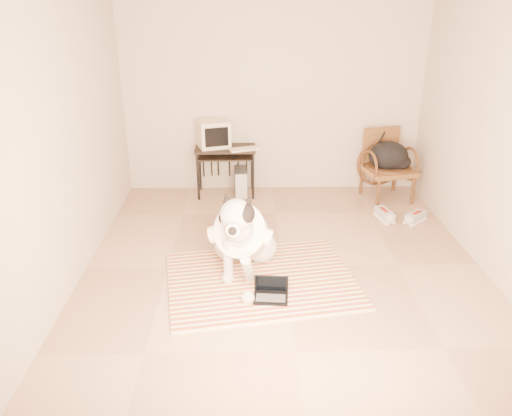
{
  "coord_description": "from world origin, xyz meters",
  "views": [
    {
      "loc": [
        -0.37,
        -4.42,
        2.56
      ],
      "look_at": [
        -0.28,
        -0.13,
        0.7
      ],
      "focal_mm": 35.0,
      "sensor_mm": 36.0,
      "label": 1
    }
  ],
  "objects_px": {
    "pc_tower": "(241,182)",
    "rattan_chair": "(387,165)",
    "computer_desk": "(225,155)",
    "crt_monitor": "(213,134)",
    "dog": "(243,236)",
    "backpack": "(390,157)",
    "laptop": "(271,292)"
  },
  "relations": [
    {
      "from": "crt_monitor",
      "to": "backpack",
      "type": "height_order",
      "value": "crt_monitor"
    },
    {
      "from": "pc_tower",
      "to": "rattan_chair",
      "type": "xyz_separation_m",
      "value": [
        1.94,
        -0.15,
        0.28
      ]
    },
    {
      "from": "laptop",
      "to": "computer_desk",
      "type": "distance_m",
      "value": 2.67
    },
    {
      "from": "dog",
      "to": "computer_desk",
      "type": "relative_size",
      "value": 1.69
    },
    {
      "from": "laptop",
      "to": "dog",
      "type": "bearing_deg",
      "value": 116.02
    },
    {
      "from": "pc_tower",
      "to": "backpack",
      "type": "height_order",
      "value": "backpack"
    },
    {
      "from": "laptop",
      "to": "rattan_chair",
      "type": "distance_m",
      "value": 2.96
    },
    {
      "from": "rattan_chair",
      "to": "pc_tower",
      "type": "bearing_deg",
      "value": 175.46
    },
    {
      "from": "laptop",
      "to": "computer_desk",
      "type": "relative_size",
      "value": 0.41
    },
    {
      "from": "dog",
      "to": "backpack",
      "type": "relative_size",
      "value": 2.47
    },
    {
      "from": "pc_tower",
      "to": "backpack",
      "type": "relative_size",
      "value": 0.71
    },
    {
      "from": "dog",
      "to": "rattan_chair",
      "type": "height_order",
      "value": "dog"
    },
    {
      "from": "dog",
      "to": "laptop",
      "type": "distance_m",
      "value": 0.66
    },
    {
      "from": "dog",
      "to": "rattan_chair",
      "type": "xyz_separation_m",
      "value": [
        1.91,
        1.9,
        0.07
      ]
    },
    {
      "from": "computer_desk",
      "to": "rattan_chair",
      "type": "xyz_separation_m",
      "value": [
        2.14,
        -0.15,
        -0.11
      ]
    },
    {
      "from": "dog",
      "to": "pc_tower",
      "type": "bearing_deg",
      "value": 90.93
    },
    {
      "from": "laptop",
      "to": "backpack",
      "type": "relative_size",
      "value": 0.59
    },
    {
      "from": "crt_monitor",
      "to": "rattan_chair",
      "type": "distance_m",
      "value": 2.34
    },
    {
      "from": "dog",
      "to": "computer_desk",
      "type": "bearing_deg",
      "value": 96.51
    },
    {
      "from": "pc_tower",
      "to": "rattan_chair",
      "type": "distance_m",
      "value": 1.97
    },
    {
      "from": "rattan_chair",
      "to": "backpack",
      "type": "xyz_separation_m",
      "value": [
        0.01,
        -0.08,
        0.14
      ]
    },
    {
      "from": "laptop",
      "to": "backpack",
      "type": "height_order",
      "value": "backpack"
    },
    {
      "from": "pc_tower",
      "to": "rattan_chair",
      "type": "relative_size",
      "value": 0.43
    },
    {
      "from": "crt_monitor",
      "to": "pc_tower",
      "type": "distance_m",
      "value": 0.76
    },
    {
      "from": "crt_monitor",
      "to": "pc_tower",
      "type": "bearing_deg",
      "value": -10.21
    },
    {
      "from": "computer_desk",
      "to": "crt_monitor",
      "type": "xyz_separation_m",
      "value": [
        -0.16,
        0.07,
        0.27
      ]
    },
    {
      "from": "dog",
      "to": "crt_monitor",
      "type": "height_order",
      "value": "crt_monitor"
    },
    {
      "from": "computer_desk",
      "to": "dog",
      "type": "bearing_deg",
      "value": -83.49
    },
    {
      "from": "rattan_chair",
      "to": "backpack",
      "type": "distance_m",
      "value": 0.16
    },
    {
      "from": "computer_desk",
      "to": "crt_monitor",
      "type": "height_order",
      "value": "crt_monitor"
    },
    {
      "from": "pc_tower",
      "to": "backpack",
      "type": "distance_m",
      "value": 2.01
    },
    {
      "from": "rattan_chair",
      "to": "crt_monitor",
      "type": "bearing_deg",
      "value": 174.57
    }
  ]
}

